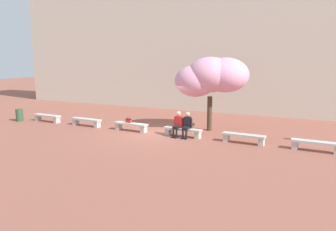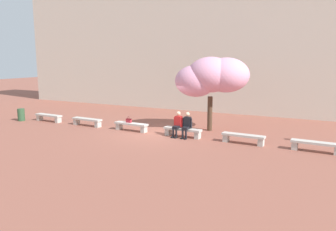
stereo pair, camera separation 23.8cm
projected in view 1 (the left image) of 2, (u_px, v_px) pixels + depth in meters
ground_plane at (156, 134)px, 17.38m from camera, size 100.00×100.00×0.00m
building_facade at (216, 49)px, 25.52m from camera, size 35.04×4.00×9.37m
stone_bench_west_end at (47, 117)px, 20.65m from camera, size 2.02×0.51×0.45m
stone_bench_near_west at (86, 121)px, 19.32m from camera, size 2.02×0.51×0.45m
stone_bench_center at (131, 125)px, 17.99m from camera, size 2.02×0.51×0.45m
stone_bench_near_east at (183, 131)px, 16.67m from camera, size 2.02×0.51×0.45m
stone_bench_east_end at (244, 137)px, 15.34m from camera, size 2.02×0.51×0.45m
stone_bench_far_east at (316, 144)px, 14.01m from camera, size 2.02×0.51×0.45m
person_seated_left at (178, 123)px, 16.66m from camera, size 0.51×0.70×1.29m
person_seated_right at (187, 124)px, 16.45m from camera, size 0.51×0.68×1.29m
handbag at (128, 120)px, 18.04m from camera, size 0.30×0.15×0.34m
cherry_tree_main at (212, 77)px, 17.70m from camera, size 3.93×2.78×4.04m
trash_bin at (19, 115)px, 20.85m from camera, size 0.44×0.44×0.78m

